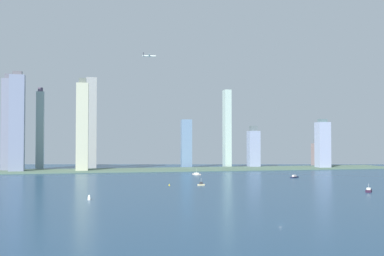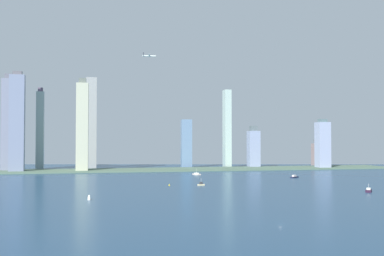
{
  "view_description": "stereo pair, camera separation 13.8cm",
  "coord_description": "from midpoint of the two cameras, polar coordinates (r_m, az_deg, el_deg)",
  "views": [
    {
      "loc": [
        -114.69,
        -268.21,
        53.54
      ],
      "look_at": [
        49.78,
        513.19,
        76.2
      ],
      "focal_mm": 41.54,
      "sensor_mm": 36.0,
      "label": 1
    },
    {
      "loc": [
        -114.55,
        -268.24,
        53.54
      ],
      "look_at": [
        49.78,
        513.19,
        76.2
      ],
      "focal_mm": 41.54,
      "sensor_mm": 36.0,
      "label": 2
    }
  ],
  "objects": [
    {
      "name": "skyscraper_7",
      "position": [
        781.66,
        -13.91,
        0.17
      ],
      "size": [
        20.11,
        27.02,
        160.14
      ],
      "color": "#B5B99C",
      "rests_on": "ground"
    },
    {
      "name": "boat_2",
      "position": [
        699.3,
        0.59,
        -5.92
      ],
      "size": [
        11.16,
        18.32,
        9.87
      ],
      "rotation": [
        0.0,
        0.0,
        1.85
      ],
      "color": "beige",
      "rests_on": "ground"
    },
    {
      "name": "skyscraper_6",
      "position": [
        859.5,
        -12.8,
        0.59
      ],
      "size": [
        19.61,
        20.86,
        172.39
      ],
      "color": "gray",
      "rests_on": "ground"
    },
    {
      "name": "skyscraper_2",
      "position": [
        877.4,
        16.43,
        -2.1
      ],
      "size": [
        23.33,
        21.5,
        94.22
      ],
      "color": "#94A0BE",
      "rests_on": "ground"
    },
    {
      "name": "skyscraper_1",
      "position": [
        823.51,
        -22.48,
        0.46
      ],
      "size": [
        23.6,
        12.97,
        168.55
      ],
      "color": "gray",
      "rests_on": "ground"
    },
    {
      "name": "boat_7",
      "position": [
        416.67,
        -13.1,
        -8.75
      ],
      "size": [
        2.24,
        6.53,
        4.17
      ],
      "rotation": [
        0.0,
        0.0,
        4.72
      ],
      "color": "white",
      "rests_on": "ground"
    },
    {
      "name": "boat_6",
      "position": [
        533.8,
        1.17,
        -7.22
      ],
      "size": [
        8.77,
        4.44,
        8.67
      ],
      "rotation": [
        0.0,
        0.0,
        0.15
      ],
      "color": "beige",
      "rests_on": "ground"
    },
    {
      "name": "skyscraper_11",
      "position": [
        1000.62,
        15.83,
        -3.18
      ],
      "size": [
        19.78,
        23.29,
        55.95
      ],
      "color": "gray",
      "rests_on": "ground"
    },
    {
      "name": "ground_plane",
      "position": [
        296.56,
        11.32,
        -11.99
      ],
      "size": [
        6000.0,
        6000.0,
        0.0
      ],
      "primitive_type": "plane",
      "color": "navy"
    },
    {
      "name": "skyscraper_10",
      "position": [
        876.39,
        7.9,
        -2.62
      ],
      "size": [
        21.53,
        19.99,
        82.17
      ],
      "color": "#8694B4",
      "rests_on": "ground"
    },
    {
      "name": "skyscraper_9",
      "position": [
        855.24,
        -21.81,
        0.61
      ],
      "size": [
        14.36,
        19.19,
        174.19
      ],
      "color": "#B29F8F",
      "rests_on": "ground"
    },
    {
      "name": "skyscraper_3",
      "position": [
        863.9,
        -0.74,
        -2.04
      ],
      "size": [
        20.31,
        14.26,
        94.54
      ],
      "color": "#607EA0",
      "rests_on": "ground"
    },
    {
      "name": "waterfront_pier",
      "position": [
        800.82,
        -3.65,
        -5.35
      ],
      "size": [
        859.35,
        78.32,
        2.98
      ],
      "primitive_type": "cube",
      "color": "#506955",
      "rests_on": "ground"
    },
    {
      "name": "skyscraper_8",
      "position": [
        892.99,
        -18.93,
        -0.16
      ],
      "size": [
        14.16,
        12.4,
        154.72
      ],
      "color": "#9CB9B8",
      "rests_on": "ground"
    },
    {
      "name": "channel_buoy_1",
      "position": [
        530.95,
        -2.94,
        -7.27
      ],
      "size": [
        1.56,
        1.56,
        2.52
      ],
      "primitive_type": "cone",
      "color": "yellow",
      "rests_on": "ground"
    },
    {
      "name": "skyscraper_4",
      "position": [
        932.8,
        16.53,
        -2.76
      ],
      "size": [
        16.05,
        16.44,
        84.4
      ],
      "color": "#979D8F",
      "rests_on": "ground"
    },
    {
      "name": "skyscraper_5",
      "position": [
        879.76,
        4.51,
        -0.1
      ],
      "size": [
        12.87,
        20.75,
        153.72
      ],
      "color": "#A7C1B7",
      "rests_on": "ground"
    },
    {
      "name": "airplane",
      "position": [
        756.64,
        -5.53,
        9.21
      ],
      "size": [
        23.28,
        25.44,
        7.22
      ],
      "rotation": [
        0.0,
        0.0,
        6.2
      ],
      "color": "white"
    },
    {
      "name": "boat_0",
      "position": [
        659.02,
        12.99,
        -6.12
      ],
      "size": [
        15.67,
        12.29,
        4.06
      ],
      "rotation": [
        0.0,
        0.0,
        0.57
      ],
      "color": "#1B203A",
      "rests_on": "ground"
    },
    {
      "name": "boat_3",
      "position": [
        501.78,
        21.74,
        -7.45
      ],
      "size": [
        12.83,
        14.43,
        8.32
      ],
      "rotation": [
        0.0,
        0.0,
        4.06
      ],
      "color": "black",
      "rests_on": "ground"
    },
    {
      "name": "skyscraper_0",
      "position": [
        789.87,
        -21.57,
        0.59
      ],
      "size": [
        24.15,
        12.55,
        168.97
      ],
      "color": "slate",
      "rests_on": "ground"
    }
  ]
}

